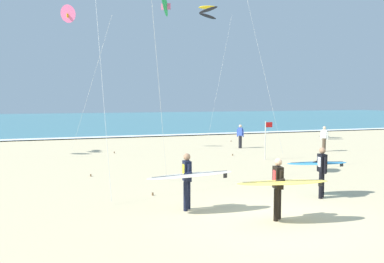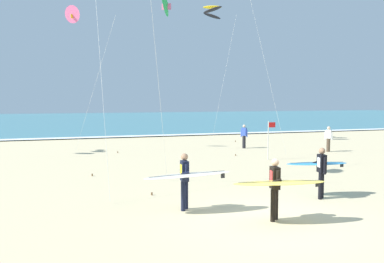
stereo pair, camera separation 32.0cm
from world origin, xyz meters
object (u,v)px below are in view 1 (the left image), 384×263
(surfer_lead, at_px, (281,184))
(lifeguard_flag, at_px, (266,136))
(surfer_trailing, at_px, (189,176))
(surfer_third, at_px, (319,166))
(kite_arc_golden_low, at_px, (208,11))
(bystander_white_top, at_px, (324,139))
(bystander_blue_top, at_px, (240,136))
(kite_delta_rose_high, at_px, (69,14))
(kite_delta_emerald_far, at_px, (166,4))

(surfer_lead, xyz_separation_m, lifeguard_flag, (5.31, 10.10, 0.21))
(surfer_trailing, bearing_deg, surfer_third, 3.52)
(surfer_trailing, bearing_deg, kite_arc_golden_low, 66.97)
(surfer_lead, bearing_deg, bystander_white_top, 48.67)
(surfer_lead, height_order, bystander_blue_top, surfer_lead)
(kite_delta_rose_high, relative_size, bystander_white_top, 5.72)
(surfer_trailing, height_order, lifeguard_flag, lifeguard_flag)
(kite_arc_golden_low, bearing_deg, bystander_blue_top, -82.38)
(surfer_lead, distance_m, lifeguard_flag, 11.41)
(kite_arc_golden_low, distance_m, bystander_blue_top, 10.14)
(lifeguard_flag, bearing_deg, kite_delta_rose_high, 144.11)
(kite_delta_emerald_far, bearing_deg, bystander_blue_top, 49.38)
(surfer_trailing, xyz_separation_m, bystander_white_top, (12.46, 10.15, -0.24))
(surfer_lead, xyz_separation_m, bystander_blue_top, (6.21, 15.17, -0.24))
(bystander_white_top, bearing_deg, surfer_lead, -131.33)
(kite_delta_rose_high, xyz_separation_m, bystander_blue_top, (10.77, -2.08, -7.69))
(kite_delta_rose_high, height_order, bystander_blue_top, kite_delta_rose_high)
(bystander_blue_top, bearing_deg, surfer_trailing, -121.47)
(bystander_blue_top, relative_size, lifeguard_flag, 0.76)
(surfer_lead, xyz_separation_m, bystander_white_top, (10.46, 11.90, -0.24))
(surfer_trailing, relative_size, kite_arc_golden_low, 0.25)
(surfer_third, distance_m, bystander_blue_top, 13.57)
(surfer_lead, height_order, bystander_white_top, surfer_lead)
(surfer_trailing, xyz_separation_m, lifeguard_flag, (7.30, 8.35, 0.21))
(surfer_trailing, relative_size, bystander_blue_top, 1.63)
(kite_delta_rose_high, bearing_deg, surfer_third, -64.27)
(surfer_third, bearing_deg, surfer_trailing, -176.48)
(kite_delta_emerald_far, bearing_deg, bystander_white_top, 25.30)
(surfer_lead, height_order, kite_arc_golden_low, kite_arc_golden_low)
(kite_delta_rose_high, height_order, lifeguard_flag, kite_delta_rose_high)
(kite_arc_golden_low, relative_size, lifeguard_flag, 4.90)
(kite_delta_emerald_far, height_order, lifeguard_flag, kite_delta_emerald_far)
(kite_arc_golden_low, xyz_separation_m, bystander_blue_top, (0.60, -4.49, -9.08))
(kite_delta_emerald_far, distance_m, bystander_white_top, 14.52)
(lifeguard_flag, bearing_deg, bystander_blue_top, 79.85)
(surfer_third, relative_size, lifeguard_flag, 1.05)
(kite_delta_emerald_far, bearing_deg, surfer_third, -45.52)
(surfer_trailing, bearing_deg, lifeguard_flag, 48.82)
(kite_delta_rose_high, bearing_deg, kite_delta_emerald_far, -73.92)
(surfer_third, bearing_deg, surfer_lead, -143.49)
(surfer_trailing, height_order, kite_delta_emerald_far, kite_delta_emerald_far)
(surfer_third, height_order, bystander_white_top, surfer_third)
(surfer_third, bearing_deg, bystander_blue_top, 75.27)
(surfer_third, height_order, lifeguard_flag, lifeguard_flag)
(kite_delta_rose_high, bearing_deg, bystander_white_top, -19.58)
(surfer_trailing, relative_size, bystander_white_top, 1.63)
(surfer_third, distance_m, bystander_white_top, 12.51)
(bystander_white_top, bearing_deg, bystander_blue_top, 142.46)
(surfer_trailing, height_order, surfer_third, same)
(surfer_third, distance_m, kite_delta_emerald_far, 8.42)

